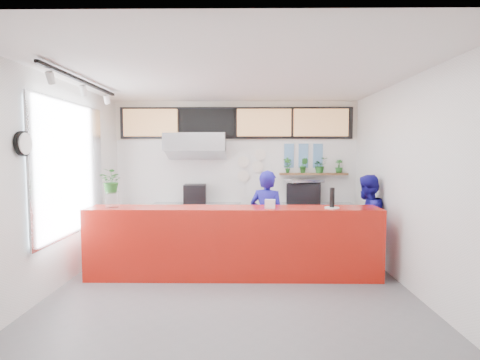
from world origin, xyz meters
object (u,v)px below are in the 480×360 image
at_px(staff_right, 366,221).
at_px(pepper_mill, 332,197).
at_px(espresso_machine, 304,194).
at_px(panini_oven, 195,194).
at_px(service_counter, 233,242).
at_px(staff_center, 267,219).

distance_m(staff_right, pepper_mill, 1.13).
relative_size(espresso_machine, pepper_mill, 2.22).
distance_m(panini_oven, espresso_machine, 2.21).
relative_size(panini_oven, espresso_machine, 0.67).
height_order(service_counter, staff_center, staff_center).
bearing_deg(service_counter, espresso_machine, 52.59).
bearing_deg(espresso_machine, staff_right, -41.83).
relative_size(staff_center, pepper_mill, 5.54).
height_order(staff_center, pepper_mill, staff_center).
bearing_deg(service_counter, panini_oven, 114.72).
bearing_deg(service_counter, pepper_mill, -3.26).
distance_m(staff_center, staff_right, 1.71).
height_order(staff_right, pepper_mill, staff_right).
bearing_deg(panini_oven, pepper_mill, -43.00).
bearing_deg(staff_right, pepper_mill, 3.34).
distance_m(espresso_machine, staff_center, 1.58).
relative_size(staff_center, staff_right, 1.05).
bearing_deg(service_counter, staff_right, 14.92).
height_order(panini_oven, espresso_machine, espresso_machine).
xyz_separation_m(staff_center, pepper_mill, (0.95, -0.57, 0.44)).
relative_size(espresso_machine, staff_right, 0.42).
xyz_separation_m(service_counter, staff_right, (2.25, 0.60, 0.23)).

